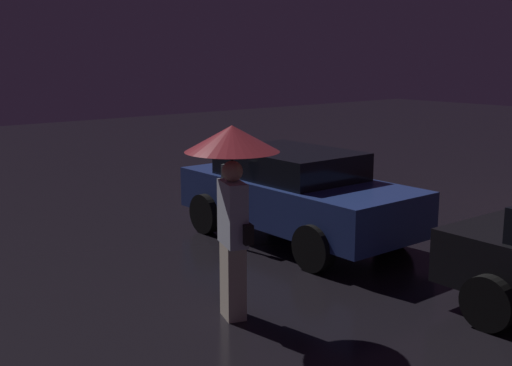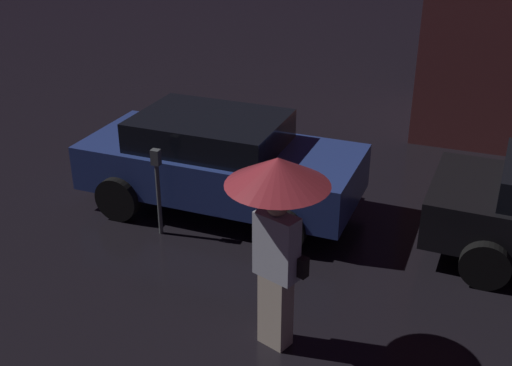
{
  "view_description": "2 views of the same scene",
  "coord_description": "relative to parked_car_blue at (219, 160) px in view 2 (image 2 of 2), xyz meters",
  "views": [
    {
      "loc": [
        -2.42,
        -5.62,
        2.96
      ],
      "look_at": [
        -8.88,
        -0.22,
        1.27
      ],
      "focal_mm": 45.0,
      "sensor_mm": 36.0,
      "label": 1
    },
    {
      "loc": [
        -6.1,
        -6.68,
        4.64
      ],
      "look_at": [
        -8.75,
        0.26,
        1.06
      ],
      "focal_mm": 45.0,
      "sensor_mm": 36.0,
      "label": 2
    }
  ],
  "objects": [
    {
      "name": "parked_car_blue",
      "position": [
        0.0,
        0.0,
        0.0
      ],
      "size": [
        4.15,
        2.0,
        1.46
      ],
      "rotation": [
        0.0,
        0.0,
        -0.01
      ],
      "color": "navy",
      "rests_on": "ground"
    },
    {
      "name": "parking_meter",
      "position": [
        -0.46,
        -1.06,
        0.02
      ],
      "size": [
        0.12,
        0.1,
        1.3
      ],
      "color": "#4C5154",
      "rests_on": "ground"
    },
    {
      "name": "pedestrian_with_umbrella",
      "position": [
        1.86,
        -2.72,
        0.93
      ],
      "size": [
        1.05,
        1.05,
        2.21
      ],
      "rotation": [
        0.0,
        0.0,
        2.8
      ],
      "color": "beige",
      "rests_on": "ground"
    }
  ]
}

